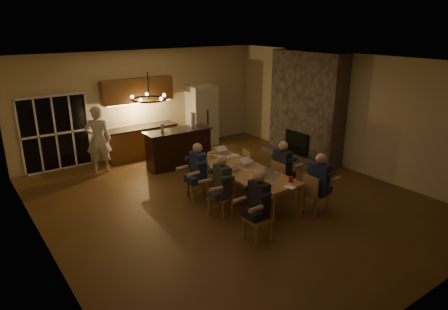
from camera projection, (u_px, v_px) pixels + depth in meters
floor at (230, 200)px, 9.40m from camera, size 9.00×9.00×0.00m
back_wall at (144, 103)px, 12.36m from camera, size 8.00×0.04×3.20m
left_wall at (38, 173)px, 6.66m from camera, size 0.04×9.00×3.20m
right_wall at (346, 112)px, 11.11m from camera, size 0.04×9.00×3.20m
ceiling at (231, 60)px, 8.37m from camera, size 8.00×9.00×0.04m
french_doors at (56, 134)px, 11.00m from camera, size 1.86×0.08×2.10m
fireplace at (306, 106)px, 11.85m from camera, size 0.58×2.50×3.20m
kitchenette at (140, 119)px, 12.08m from camera, size 2.24×0.68×2.40m
refrigerator at (202, 116)px, 13.32m from camera, size 0.90×0.68×2.00m
dining_table at (241, 183)px, 9.39m from camera, size 1.10×2.99×0.75m
bar_island at (179, 148)px, 11.45m from camera, size 1.92×0.77×1.08m
chair_left_near at (258, 218)px, 7.58m from camera, size 0.44×0.44×0.89m
chair_left_mid at (221, 196)px, 8.55m from camera, size 0.56×0.56×0.89m
chair_left_far at (197, 181)px, 9.37m from camera, size 0.52×0.52×0.89m
chair_right_near at (316, 193)px, 8.68m from camera, size 0.45×0.45×0.89m
chair_right_mid at (283, 178)px, 9.51m from camera, size 0.47×0.47×0.89m
chair_right_far at (253, 166)px, 10.33m from camera, size 0.53×0.53×0.89m
person_left_near at (259, 205)px, 7.59m from camera, size 0.61×0.61×1.38m
person_right_near at (319, 184)px, 8.55m from camera, size 0.70×0.70×1.38m
person_left_mid at (222, 186)px, 8.44m from camera, size 0.66×0.66×1.38m
person_right_mid at (282, 169)px, 9.40m from camera, size 0.64×0.64×1.38m
person_left_far at (198, 172)px, 9.25m from camera, size 0.62×0.62×1.38m
standing_person at (98, 139)px, 10.90m from camera, size 0.80×0.68×1.86m
chandelier at (149, 99)px, 6.76m from camera, size 0.60×0.60×0.03m
laptop_a at (261, 181)px, 8.26m from camera, size 0.37×0.34×0.23m
laptop_b at (273, 172)px, 8.75m from camera, size 0.42×0.41×0.23m
laptop_c at (231, 166)px, 9.14m from camera, size 0.39×0.36×0.23m
laptop_d at (250, 162)px, 9.37m from camera, size 0.34×0.30×0.23m
laptop_e at (208, 153)px, 10.01m from camera, size 0.36×0.33×0.23m
laptop_f at (224, 150)px, 10.24m from camera, size 0.32×0.29×0.23m
mug_front at (254, 173)px, 8.86m from camera, size 0.08×0.08×0.10m
mug_mid at (229, 159)px, 9.76m from camera, size 0.08×0.08×0.10m
mug_back at (207, 160)px, 9.71m from camera, size 0.09×0.09×0.10m
redcup_near at (291, 179)px, 8.49m from camera, size 0.09×0.09×0.12m
redcup_mid at (217, 166)px, 9.27m from camera, size 0.08×0.08×0.12m
can_silver at (265, 176)px, 8.68m from camera, size 0.07×0.07×0.12m
can_cola at (206, 152)px, 10.21m from camera, size 0.06×0.06×0.12m
can_right at (248, 160)px, 9.64m from camera, size 0.06×0.06×0.12m
plate_near at (268, 171)px, 9.07m from camera, size 0.25×0.25×0.02m
plate_left at (253, 183)px, 8.41m from camera, size 0.27×0.27×0.02m
plate_far at (235, 155)px, 10.15m from camera, size 0.24×0.24×0.02m
notepad at (290, 187)px, 8.22m from camera, size 0.21×0.25×0.01m
bar_bottle at (162, 128)px, 11.03m from camera, size 0.09×0.09×0.24m
bar_blender at (193, 120)px, 11.54m from camera, size 0.16×0.16×0.42m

